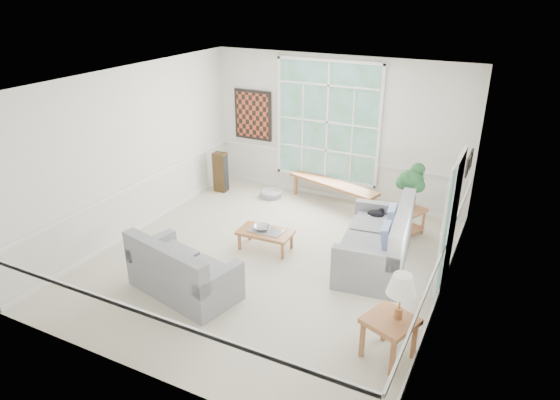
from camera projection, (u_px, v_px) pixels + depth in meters
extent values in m
cube|color=beige|center=(269.00, 261.00, 8.37)|extent=(5.50, 6.00, 0.01)
cube|color=white|center=(268.00, 80.00, 7.16)|extent=(5.50, 6.00, 0.02)
cube|color=silver|center=(337.00, 130.00, 10.22)|extent=(5.50, 0.02, 3.00)
cube|color=silver|center=(137.00, 268.00, 5.31)|extent=(5.50, 0.02, 3.00)
cube|color=silver|center=(132.00, 152.00, 8.90)|extent=(0.02, 6.00, 3.00)
cube|color=silver|center=(451.00, 211.00, 6.64)|extent=(0.02, 6.00, 3.00)
cube|color=white|center=(327.00, 122.00, 10.21)|extent=(2.30, 0.08, 2.40)
cube|color=white|center=(451.00, 222.00, 7.32)|extent=(0.08, 0.90, 2.10)
cube|color=white|center=(444.00, 234.00, 6.77)|extent=(0.08, 0.26, 1.90)
cube|color=maroon|center=(253.00, 115.00, 10.94)|extent=(0.90, 0.06, 1.10)
cube|color=black|center=(467.00, 166.00, 8.06)|extent=(0.04, 0.26, 0.32)
cube|color=black|center=(470.00, 159.00, 8.39)|extent=(0.04, 0.26, 0.32)
cube|color=gray|center=(375.00, 236.00, 8.05)|extent=(1.24, 2.04, 1.05)
cube|color=gray|center=(184.00, 265.00, 7.37)|extent=(1.82, 1.21, 0.90)
cube|color=#9A5D34|center=(265.00, 240.00, 8.66)|extent=(0.96, 0.56, 0.35)
imported|color=gray|center=(262.00, 227.00, 8.62)|extent=(0.46, 0.46, 0.09)
cube|color=#9A5D34|center=(333.00, 193.00, 10.40)|extent=(2.08, 0.96, 0.48)
cube|color=#9A5D34|center=(408.00, 221.00, 9.18)|extent=(0.66, 0.66, 0.50)
cube|color=#9A5D34|center=(388.00, 338.00, 6.12)|extent=(0.72, 0.72, 0.57)
cylinder|color=gray|center=(271.00, 194.00, 10.81)|extent=(0.56, 0.56, 0.14)
cube|color=#3C2913|center=(221.00, 172.00, 10.97)|extent=(0.28, 0.22, 0.89)
ellipsoid|color=black|center=(376.00, 214.00, 8.64)|extent=(0.36, 0.31, 0.14)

